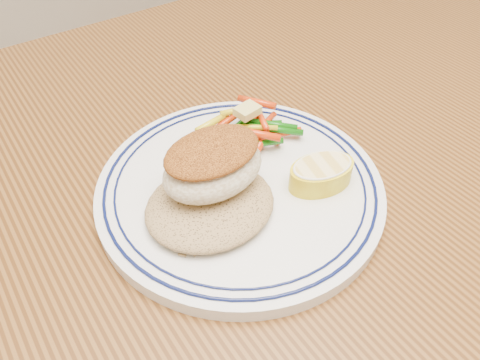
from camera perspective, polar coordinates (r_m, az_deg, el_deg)
name	(u,v)px	position (r m, az deg, el deg)	size (l,w,h in m)	color
dining_table	(213,268)	(0.54, -3.27, -10.65)	(1.50, 0.90, 0.75)	#49280E
plate	(240,188)	(0.47, 0.00, -0.92)	(0.29, 0.29, 0.02)	silver
rice_pilaf	(210,203)	(0.43, -3.70, -2.77)	(0.12, 0.11, 0.02)	olive
fish_fillet	(213,164)	(0.42, -3.34, 1.94)	(0.10, 0.08, 0.05)	beige
vegetable_pile	(252,126)	(0.51, 1.53, 6.63)	(0.11, 0.09, 0.03)	gold
butter_pat	(247,111)	(0.50, 0.92, 8.45)	(0.03, 0.02, 0.01)	#D3C567
lemon_wedge	(321,173)	(0.46, 9.86, 0.85)	(0.07, 0.07, 0.03)	yellow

